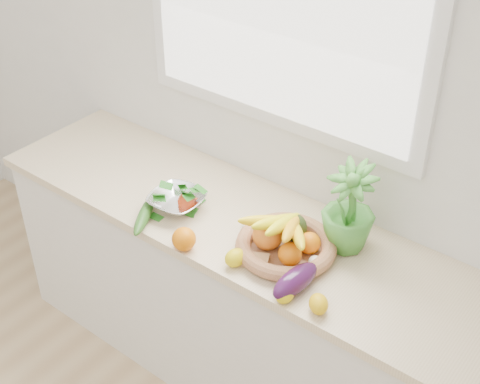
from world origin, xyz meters
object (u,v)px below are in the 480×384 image
Objects in this scene: potted_herb at (349,207)px; fruit_basket at (285,241)px; colander_with_spinach at (177,198)px; cucumber at (144,215)px; apple at (186,201)px; eggplant at (295,281)px.

potted_herb is 0.89× the size of fruit_basket.
fruit_basket is at bearing 5.51° from colander_with_spinach.
potted_herb is 0.27m from fruit_basket.
potted_herb is at bearing 26.02° from cucumber.
cucumber is at bearing -112.82° from colander_with_spinach.
potted_herb is (0.72, 0.35, 0.16)m from cucumber.
eggplant is at bearing -11.64° from apple.
cucumber is (-0.71, -0.03, -0.02)m from eggplant.
cucumber is (-0.08, -0.16, -0.01)m from apple.
eggplant is 0.90× the size of colander_with_spinach.
cucumber is 0.74× the size of potted_herb.
colander_with_spinach is at bearing 67.18° from cucumber.
cucumber is 0.59m from fruit_basket.
eggplant is 0.61× the size of potted_herb.
fruit_basket is 1.65× the size of colander_with_spinach.
apple is 0.48m from fruit_basket.
potted_herb is at bearing 87.38° from eggplant.
cucumber is 1.09× the size of colander_with_spinach.
colander_with_spinach is at bearing 171.22° from eggplant.
potted_herb is 0.71m from colander_with_spinach.
eggplant is 0.83× the size of cucumber.
eggplant is at bearing -45.53° from fruit_basket.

